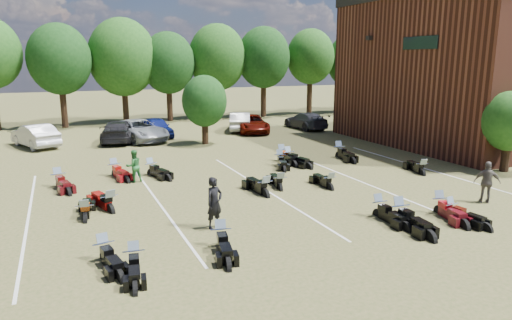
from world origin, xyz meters
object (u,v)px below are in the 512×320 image
motorcycle_14 (59,187)px  person_black (214,203)px  person_grey (487,182)px  motorcycle_7 (111,212)px  motorcycle_3 (399,223)px  motorcycle_0 (135,268)px  car_4 (157,127)px  person_green (134,166)px

motorcycle_14 → person_black: bearing=-71.3°
person_grey → motorcycle_14: (-16.70, 9.89, -0.89)m
person_black → motorcycle_7: 4.77m
person_grey → motorcycle_3: person_grey is taller
person_black → motorcycle_14: 9.71m
motorcycle_0 → person_black: bearing=42.6°
person_grey → motorcycle_7: size_ratio=0.75×
car_4 → person_black: 21.12m
car_4 → motorcycle_7: size_ratio=1.86×
motorcycle_7 → motorcycle_14: (-1.85, 4.86, 0.00)m
person_grey → motorcycle_0: size_ratio=0.89×
motorcycle_14 → motorcycle_3: bearing=-55.3°
person_green → person_grey: size_ratio=0.91×
motorcycle_3 → motorcycle_14: bearing=144.5°
car_4 → person_grey: 24.58m
motorcycle_7 → motorcycle_14: 5.20m
person_black → person_grey: bearing=-31.7°
person_grey → motorcycle_0: bearing=42.7°
motorcycle_3 → motorcycle_0: bearing=-173.8°
motorcycle_0 → motorcycle_7: size_ratio=0.85×
person_grey → motorcycle_0: 14.80m
person_grey → motorcycle_14: bearing=10.1°
person_green → motorcycle_0: 10.05m
person_grey → motorcycle_14: 19.43m
person_green → person_black: bearing=90.4°
person_black → person_grey: 11.69m
motorcycle_7 → person_black: bearing=118.7°
motorcycle_0 → motorcycle_3: bearing=7.7°
motorcycle_7 → person_grey: bearing=145.5°
car_4 → motorcycle_7: (-5.43, -17.67, -0.75)m
person_black → motorcycle_14: (-5.14, 8.19, -0.95)m
car_4 → motorcycle_3: (4.33, -23.26, -0.75)m
car_4 → person_black: person_black is taller
car_4 → person_green: size_ratio=2.71×
car_4 → person_grey: (9.41, -22.70, 0.14)m
person_green → motorcycle_7: 4.72m
person_black → motorcycle_3: 6.92m
person_green → person_grey: 16.21m
motorcycle_3 → motorcycle_14: motorcycle_3 is taller
person_black → person_green: person_black is taller
motorcycle_3 → motorcycle_14: (-11.62, 10.44, 0.00)m
motorcycle_3 → person_black: bearing=167.3°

